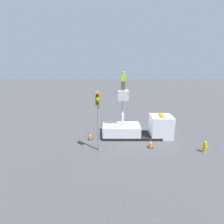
% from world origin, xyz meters
% --- Properties ---
extents(ground_plane, '(120.00, 120.00, 0.00)m').
position_xyz_m(ground_plane, '(0.00, 0.00, 0.00)').
color(ground_plane, '#4C4C4F').
extents(bucket_truck, '(6.83, 2.08, 4.72)m').
position_xyz_m(bucket_truck, '(0.72, 0.00, 0.93)').
color(bucket_truck, black).
rests_on(bucket_truck, ground).
extents(worker, '(0.40, 0.26, 1.75)m').
position_xyz_m(worker, '(-0.95, 0.00, 5.60)').
color(worker, brown).
rests_on(worker, bucket_truck).
extents(traffic_light_pole, '(0.34, 0.57, 5.19)m').
position_xyz_m(traffic_light_pole, '(-3.09, -2.94, 3.67)').
color(traffic_light_pole, gray).
rests_on(traffic_light_pole, ground).
extents(fire_hydrant, '(0.52, 0.28, 0.98)m').
position_xyz_m(fire_hydrant, '(5.76, -3.11, 0.48)').
color(fire_hydrant, gold).
rests_on(fire_hydrant, ground).
extents(traffic_cone_rear, '(0.45, 0.45, 0.74)m').
position_xyz_m(traffic_cone_rear, '(-4.11, -0.57, 0.35)').
color(traffic_cone_rear, black).
rests_on(traffic_cone_rear, ground).
extents(traffic_cone_curbside, '(0.44, 0.44, 0.80)m').
position_xyz_m(traffic_cone_curbside, '(1.41, -2.29, 0.38)').
color(traffic_cone_curbside, black).
rests_on(traffic_cone_curbside, ground).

